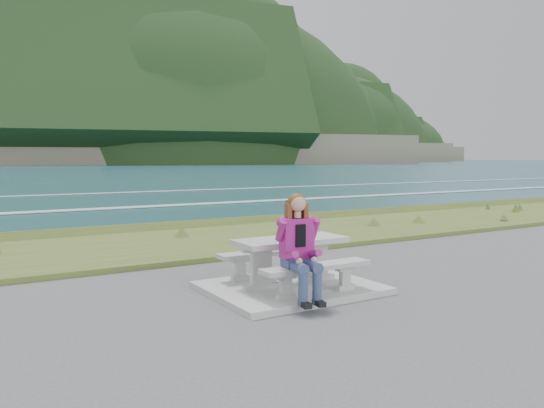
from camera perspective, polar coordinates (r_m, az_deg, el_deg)
name	(u,v)px	position (r m, az deg, el deg)	size (l,w,h in m)	color
concrete_slab	(290,288)	(8.57, 2.00, -8.99)	(2.60, 2.10, 0.10)	#9B9C97
picnic_table	(291,249)	(8.44, 2.01, -4.82)	(1.80, 0.75, 0.75)	#9B9C97
bench_landward	(316,271)	(7.92, 4.80, -7.21)	(1.80, 0.35, 0.45)	#9B9C97
bench_seaward	(268,256)	(9.06, -0.42, -5.63)	(1.80, 0.35, 0.45)	#9B9C97
grass_verge	(177,246)	(12.97, -10.21, -4.49)	(160.00, 4.50, 0.22)	#3D521F
shore_drop	(140,232)	(15.68, -14.01, -2.92)	(160.00, 0.80, 2.20)	#645E4B
ocean	(48,226)	(32.60, -22.92, -2.20)	(1600.00, 1600.00, 0.09)	#21515D
headland_range	(221,148)	(449.78, -5.51, 5.97)	(729.83, 363.95, 197.49)	#645E4B
seated_woman	(301,261)	(7.55, 3.18, -6.18)	(0.55, 0.83, 1.52)	navy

